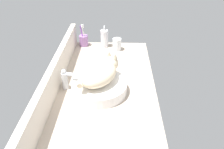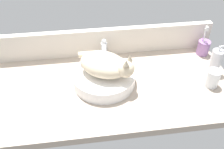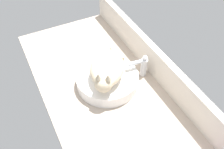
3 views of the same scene
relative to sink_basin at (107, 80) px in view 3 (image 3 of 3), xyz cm
name	(u,v)px [view 3 (image 3 of 3)]	position (x,y,z in cm)	size (l,w,h in cm)	color
ground_plane	(105,91)	(2.47, -2.71, -5.26)	(130.81, 62.22, 4.00)	#B2A08E
backsplash_panel	(153,60)	(2.47, 26.60, 4.98)	(130.81, 3.60, 16.48)	silver
sink_basin	(107,80)	(0.00, 0.00, 0.00)	(32.57, 32.57, 6.52)	white
cat	(107,69)	(1.18, -0.69, 9.02)	(30.23, 28.01, 14.00)	beige
faucet	(142,65)	(2.29, 19.66, 4.04)	(4.05, 11.86, 13.60)	silver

